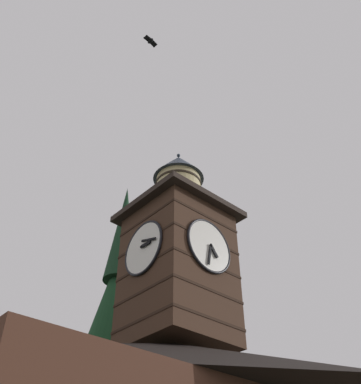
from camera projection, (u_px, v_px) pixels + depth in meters
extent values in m
pyramid|color=black|center=(174.00, 384.00, 14.36)|extent=(15.44, 10.09, 2.52)
cube|color=#422B1E|center=(178.00, 279.00, 17.36)|extent=(3.32, 3.32, 5.40)
cube|color=black|center=(178.00, 332.00, 16.10)|extent=(3.36, 3.36, 0.10)
cube|color=black|center=(178.00, 305.00, 16.72)|extent=(3.36, 3.36, 0.10)
cube|color=black|center=(178.00, 280.00, 17.34)|extent=(3.36, 3.36, 0.10)
cube|color=black|center=(178.00, 256.00, 17.96)|extent=(3.36, 3.36, 0.10)
cube|color=black|center=(178.00, 234.00, 18.58)|extent=(3.36, 3.36, 0.10)
cylinder|color=white|center=(209.00, 246.00, 16.78)|extent=(2.07, 0.10, 2.07)
torus|color=black|center=(209.00, 246.00, 16.76)|extent=(2.17, 0.10, 2.17)
cube|color=black|center=(214.00, 251.00, 16.67)|extent=(0.41, 0.04, 0.48)
cube|color=black|center=(210.00, 254.00, 16.42)|extent=(0.23, 0.04, 0.85)
sphere|color=black|center=(211.00, 245.00, 16.71)|extent=(0.10, 0.10, 0.10)
cylinder|color=white|center=(144.00, 248.00, 16.89)|extent=(0.10, 2.07, 2.07)
torus|color=black|center=(143.00, 248.00, 16.87)|extent=(0.10, 2.17, 2.17)
cube|color=black|center=(146.00, 244.00, 16.69)|extent=(0.04, 0.52, 0.14)
cube|color=black|center=(148.00, 240.00, 16.67)|extent=(0.04, 0.83, 0.33)
sphere|color=black|center=(141.00, 247.00, 16.83)|extent=(0.10, 0.10, 0.10)
cube|color=#2D231E|center=(178.00, 217.00, 19.09)|extent=(4.02, 4.02, 0.25)
cylinder|color=tan|center=(178.00, 197.00, 19.75)|extent=(1.94, 1.94, 1.90)
cylinder|color=#2D2319|center=(178.00, 209.00, 19.36)|extent=(2.00, 2.00, 0.10)
cylinder|color=#2D2319|center=(178.00, 197.00, 19.75)|extent=(2.00, 2.00, 0.10)
cylinder|color=#2D2319|center=(178.00, 185.00, 20.13)|extent=(2.00, 2.00, 0.10)
cone|color=#2D3847|center=(178.00, 168.00, 20.73)|extent=(2.24, 2.24, 1.32)
sphere|color=#2D3847|center=(179.00, 155.00, 21.20)|extent=(0.16, 0.16, 0.16)
cone|color=#1C3D1B|center=(111.00, 374.00, 21.36)|extent=(4.33, 4.33, 6.56)
cone|color=#163B1F|center=(118.00, 298.00, 23.69)|extent=(3.05, 3.05, 6.15)
cone|color=#16331E|center=(124.00, 231.00, 26.16)|extent=(1.78, 1.78, 6.19)
ellipsoid|color=black|center=(150.00, 41.00, 19.20)|extent=(0.19, 0.31, 0.17)
cube|color=black|center=(148.00, 39.00, 19.11)|extent=(0.33, 0.24, 0.08)
cube|color=black|center=(153.00, 43.00, 19.29)|extent=(0.33, 0.24, 0.08)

